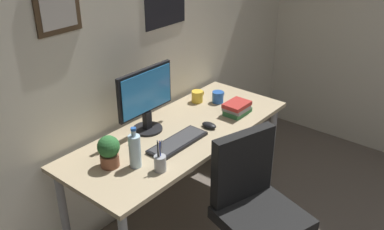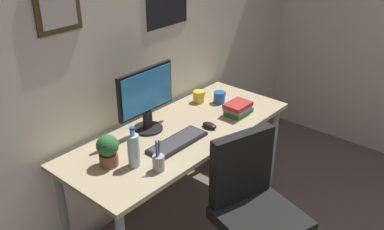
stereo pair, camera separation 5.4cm
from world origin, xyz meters
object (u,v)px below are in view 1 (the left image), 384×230
at_px(water_bottle, 135,150).
at_px(coffee_mug_far, 197,96).
at_px(office_chair, 254,203).
at_px(potted_plant, 109,150).
at_px(monitor, 146,97).
at_px(computer_mouse, 209,125).
at_px(keyboard, 178,142).
at_px(book_stack_left, 237,108).
at_px(coffee_mug_near, 218,97).
at_px(pen_cup, 160,162).

distance_m(water_bottle, coffee_mug_far, 0.96).
xyz_separation_m(office_chair, potted_plant, (-0.50, 0.69, 0.33)).
relative_size(monitor, computer_mouse, 4.18).
relative_size(monitor, water_bottle, 1.82).
bearing_deg(keyboard, book_stack_left, -4.92).
bearing_deg(coffee_mug_far, coffee_mug_near, -53.82).
relative_size(keyboard, pen_cup, 2.15).
xyz_separation_m(monitor, keyboard, (-0.01, -0.28, -0.23)).
xyz_separation_m(water_bottle, pen_cup, (0.06, -0.14, -0.05)).
bearing_deg(office_chair, keyboard, 96.22).
xyz_separation_m(computer_mouse, coffee_mug_near, (0.37, 0.20, 0.03)).
distance_m(keyboard, computer_mouse, 0.30).
distance_m(computer_mouse, potted_plant, 0.76).
relative_size(coffee_mug_near, book_stack_left, 0.59).
bearing_deg(water_bottle, coffee_mug_far, 16.84).
height_order(monitor, water_bottle, monitor).
relative_size(computer_mouse, pen_cup, 0.55).
bearing_deg(monitor, coffee_mug_near, -9.14).
xyz_separation_m(monitor, water_bottle, (-0.36, -0.26, -0.13)).
xyz_separation_m(keyboard, computer_mouse, (0.30, -0.02, 0.01)).
distance_m(monitor, keyboard, 0.36).
height_order(office_chair, potted_plant, potted_plant).
distance_m(potted_plant, pen_cup, 0.30).
bearing_deg(potted_plant, office_chair, -54.19).
bearing_deg(pen_cup, book_stack_left, 4.32).
distance_m(water_bottle, coffee_mug_near, 1.03).
height_order(water_bottle, book_stack_left, water_bottle).
relative_size(water_bottle, pen_cup, 1.26).
relative_size(office_chair, coffee_mug_far, 7.62).
relative_size(keyboard, coffee_mug_near, 3.45).
height_order(computer_mouse, coffee_mug_far, coffee_mug_far).
bearing_deg(office_chair, potted_plant, 125.81).
bearing_deg(coffee_mug_far, monitor, -177.87).
height_order(office_chair, monitor, monitor).
distance_m(keyboard, coffee_mug_far, 0.65).
distance_m(computer_mouse, coffee_mug_far, 0.43).
xyz_separation_m(monitor, potted_plant, (-0.45, -0.14, -0.14)).
xyz_separation_m(computer_mouse, pen_cup, (-0.59, -0.10, 0.04)).
height_order(coffee_mug_far, book_stack_left, book_stack_left).
distance_m(office_chair, coffee_mug_far, 1.03).
distance_m(computer_mouse, pen_cup, 0.60).
bearing_deg(potted_plant, water_bottle, -51.54).
bearing_deg(pen_cup, monitor, 53.23).
bearing_deg(water_bottle, book_stack_left, -4.62).
bearing_deg(computer_mouse, office_chair, -114.61).
bearing_deg(coffee_mug_near, book_stack_left, -109.29).
relative_size(computer_mouse, coffee_mug_near, 0.88).
height_order(coffee_mug_near, book_stack_left, book_stack_left).
xyz_separation_m(monitor, pen_cup, (-0.30, -0.40, -0.19)).
bearing_deg(keyboard, coffee_mug_near, 14.75).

